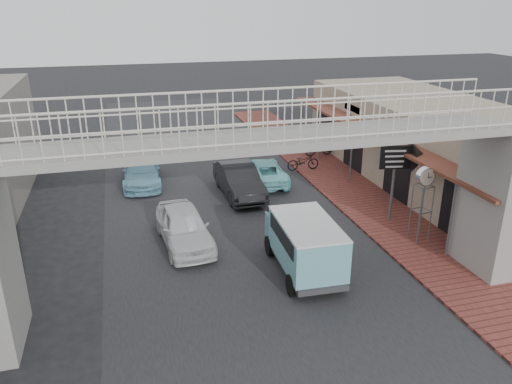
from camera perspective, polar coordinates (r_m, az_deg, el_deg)
ground at (r=19.08m, az=-1.84°, el=-5.94°), size 120.00×120.00×0.00m
road_strip at (r=19.08m, az=-1.84°, el=-5.92°), size 10.00×60.00×0.01m
sidewalk at (r=23.77m, az=11.80°, el=-0.65°), size 3.00×40.00×0.10m
shophouse_row at (r=26.23m, az=19.91°, el=5.10°), size 7.20×18.00×4.00m
footbridge at (r=14.24m, az=1.83°, el=-1.58°), size 16.40×2.40×6.34m
white_hatchback at (r=18.94m, az=-8.23°, el=-3.94°), size 2.02×4.36×1.45m
dark_sedan at (r=23.48m, az=-1.95°, el=1.34°), size 1.70×4.53×1.48m
angkot_curb at (r=25.22m, az=0.80°, el=2.41°), size 2.29×4.42×1.19m
angkot_far at (r=25.68m, az=-12.94°, el=2.32°), size 2.02×4.53×1.29m
angkot_van at (r=16.71m, az=5.57°, el=-5.39°), size 1.98×4.05×1.95m
motorcycle_near at (r=26.95m, az=5.39°, el=3.49°), size 1.78×0.63×0.93m
motorcycle_far at (r=29.58m, az=7.23°, el=5.14°), size 1.79×0.56×1.06m
street_clock at (r=19.23m, az=18.75°, el=1.31°), size 0.74×0.62×2.92m
arrow_sign at (r=20.99m, az=17.79°, el=3.74°), size 1.98×1.29×3.30m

